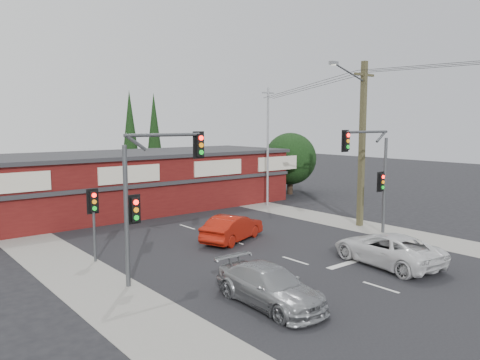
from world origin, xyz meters
TOP-DOWN VIEW (x-y plane):
  - ground at (0.00, 0.00)m, footprint 120.00×120.00m
  - road_strip at (0.00, 5.00)m, footprint 14.00×70.00m
  - verge_left at (-8.50, 5.00)m, footprint 3.00×70.00m
  - verge_right at (8.50, 5.00)m, footprint 3.00×70.00m
  - stop_line at (3.50, -1.50)m, footprint 6.50×0.35m
  - white_suv at (2.79, -2.68)m, footprint 3.02×5.42m
  - silver_suv at (-4.50, -2.83)m, footprint 2.05×4.71m
  - red_sedan at (0.05, 5.03)m, footprint 4.62×3.04m
  - lane_dashes at (0.00, 9.43)m, footprint 0.12×56.46m
  - shop_building at (-0.99, 16.99)m, footprint 27.30×8.40m
  - tree_cluster at (14.69, 15.44)m, footprint 5.90×5.10m
  - conifer_near at (3.50, 24.00)m, footprint 1.80×1.80m
  - conifer_far at (7.00, 26.00)m, footprint 1.80×1.80m
  - traffic_mast_left at (-6.43, 2.00)m, footprint 3.77×0.27m
  - traffic_mast_right at (6.86, 1.00)m, footprint 3.96×0.27m
  - pedestal_signal at (-7.20, 6.01)m, footprint 0.55×0.27m
  - utility_pole at (8.36, 2.99)m, footprint 4.38×0.59m
  - steel_pole at (9.00, 12.00)m, footprint 1.20×0.16m
  - power_lines at (8.47, -2.47)m, footprint 2.01×29.00m

SIDE VIEW (x-z plane):
  - ground at x=0.00m, z-range 0.00..0.00m
  - road_strip at x=0.00m, z-range 0.00..0.01m
  - verge_left at x=-8.50m, z-range 0.00..0.02m
  - verge_right at x=8.50m, z-range 0.00..0.02m
  - lane_dashes at x=0.00m, z-range 0.01..0.02m
  - stop_line at x=3.50m, z-range 0.01..0.02m
  - silver_suv at x=-4.50m, z-range 0.00..1.35m
  - white_suv at x=2.79m, z-range 0.00..1.43m
  - red_sedan at x=0.05m, z-range 0.00..1.44m
  - shop_building at x=-0.99m, z-range 0.02..4.25m
  - pedestal_signal at x=-7.20m, z-range 0.72..4.09m
  - tree_cluster at x=14.69m, z-range 0.15..5.65m
  - traffic_mast_left at x=-6.43m, z-range 0.94..6.92m
  - traffic_mast_right at x=6.86m, z-range 0.96..6.93m
  - steel_pole at x=9.00m, z-range 0.20..9.20m
  - utility_pole at x=8.36m, z-range 0.40..10.40m
  - conifer_near at x=3.50m, z-range 0.85..10.10m
  - conifer_far at x=7.00m, z-range 0.85..10.10m
  - power_lines at x=8.47m, z-range 8.43..9.65m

